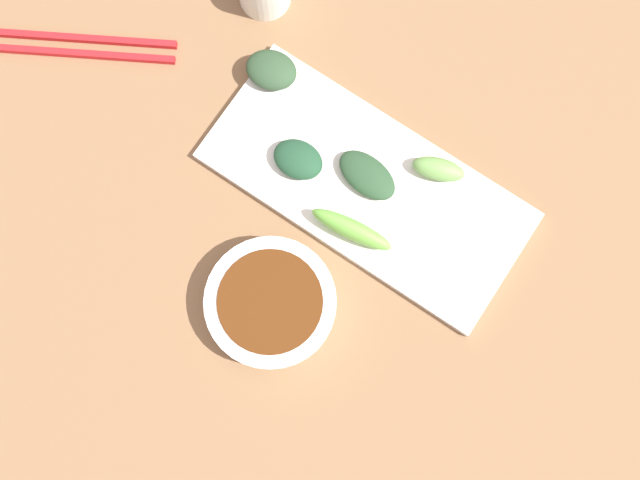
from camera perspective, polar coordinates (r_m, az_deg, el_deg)
The scene contains 9 objects.
tabletop at distance 0.85m, azimuth -0.21°, elevation 0.98°, with size 2.10×2.10×0.02m, color brown.
sauce_bowl at distance 0.81m, azimuth -3.84°, elevation -4.90°, with size 0.14×0.14×0.04m.
serving_plate at distance 0.85m, azimuth 3.66°, elevation 4.23°, with size 0.17×0.37×0.01m, color silver.
broccoli_leafy_0 at distance 0.84m, azimuth -1.72°, elevation 6.27°, with size 0.04×0.06×0.02m, color #1F462C.
broccoli_leafy_1 at distance 0.88m, azimuth -3.81°, elevation 13.04°, with size 0.05×0.06×0.02m, color #2C482D.
broccoli_stalk_2 at distance 0.81m, azimuth 2.46°, elevation 0.83°, with size 0.02×0.10×0.03m, color #6CBA43.
broccoli_stalk_3 at distance 0.84m, azimuth 9.17°, elevation 5.46°, with size 0.03×0.06×0.02m, color #6DA24F.
broccoli_leafy_4 at distance 0.84m, azimuth 3.67°, elevation 5.04°, with size 0.04×0.07×0.02m, color #27462A.
chopsticks at distance 0.95m, azimuth -18.10°, elevation 14.11°, with size 0.14×0.21×0.01m.
Camera 1 is at (-0.14, -0.10, 0.84)m, focal length 41.23 mm.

